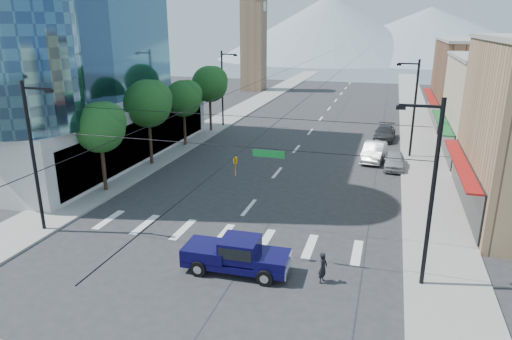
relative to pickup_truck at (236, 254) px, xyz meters
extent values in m
plane|color=#28282B|center=(-1.88, 2.22, -0.96)|extent=(160.00, 160.00, 0.00)
cube|color=gray|center=(-13.88, 42.22, -0.88)|extent=(4.00, 120.00, 0.15)
cube|color=gray|center=(10.12, 42.22, -0.88)|extent=(4.00, 120.00, 0.15)
cube|color=#B7B7B2|center=(-28.38, 16.22, 1.54)|extent=(29.00, 26.00, 5.00)
cube|color=brown|center=(18.12, 42.22, 4.04)|extent=(12.00, 18.00, 10.00)
cube|color=#8C6B4C|center=(-18.38, 64.22, 8.04)|extent=(4.00, 4.00, 18.00)
cone|color=gray|center=(-16.88, 152.22, 10.04)|extent=(80.00, 80.00, 22.00)
cone|color=gray|center=(18.12, 162.22, 8.04)|extent=(90.00, 90.00, 18.00)
cylinder|color=black|center=(-13.08, 8.22, 1.32)|extent=(0.28, 0.28, 4.55)
sphere|color=#18481C|center=(-13.08, 8.22, 3.92)|extent=(3.64, 3.64, 3.64)
sphere|color=#18481C|center=(-12.68, 8.52, 4.32)|extent=(2.86, 2.86, 2.86)
cylinder|color=black|center=(-13.08, 15.22, 1.60)|extent=(0.28, 0.28, 5.11)
sphere|color=#18481C|center=(-13.08, 15.22, 4.52)|extent=(4.09, 4.09, 4.09)
sphere|color=#18481C|center=(-12.68, 15.52, 4.92)|extent=(3.21, 3.21, 3.21)
cylinder|color=black|center=(-13.08, 22.22, 1.32)|extent=(0.28, 0.28, 4.55)
sphere|color=#18481C|center=(-13.08, 22.22, 3.92)|extent=(3.64, 3.64, 3.64)
sphere|color=#18481C|center=(-12.68, 22.52, 4.32)|extent=(2.86, 2.86, 2.86)
cylinder|color=black|center=(-13.08, 29.22, 1.60)|extent=(0.28, 0.28, 5.11)
sphere|color=#18481C|center=(-13.08, 29.22, 4.52)|extent=(4.09, 4.09, 4.09)
sphere|color=#18481C|center=(-12.68, 29.52, 4.92)|extent=(3.21, 3.21, 3.21)
cylinder|color=black|center=(-12.68, 1.22, 3.54)|extent=(0.20, 0.20, 9.00)
cylinder|color=black|center=(8.92, 1.22, 3.54)|extent=(0.20, 0.20, 9.00)
cylinder|color=black|center=(-1.88, 1.22, 5.24)|extent=(21.60, 0.04, 0.04)
imported|color=gold|center=(-0.38, 1.22, 4.19)|extent=(0.16, 0.20, 1.00)
cube|color=#0C6626|center=(1.32, 1.22, 4.99)|extent=(1.60, 0.06, 0.35)
cylinder|color=black|center=(-12.68, 32.22, 3.54)|extent=(0.20, 0.20, 9.00)
cube|color=black|center=(-11.78, 32.22, 7.64)|extent=(1.80, 0.12, 0.12)
cube|color=black|center=(-10.98, 32.22, 7.54)|extent=(0.40, 0.25, 0.18)
cylinder|color=black|center=(8.92, 24.22, 3.54)|extent=(0.20, 0.20, 9.00)
cube|color=black|center=(8.02, 24.22, 7.64)|extent=(1.80, 0.12, 0.12)
cube|color=black|center=(7.22, 24.22, 7.54)|extent=(0.40, 0.25, 0.18)
cube|color=#0B083F|center=(0.02, 0.00, -0.42)|extent=(5.37, 2.09, 0.34)
cube|color=#0B083F|center=(1.90, 0.06, -0.04)|extent=(1.60, 1.88, 0.53)
cube|color=#0B083F|center=(0.21, 0.01, 0.35)|extent=(1.89, 1.84, 1.06)
cube|color=black|center=(0.21, 0.01, 0.44)|extent=(1.70, 1.86, 0.58)
cube|color=#0B083F|center=(-1.52, -0.05, 0.01)|extent=(2.28, 2.00, 0.63)
cube|color=silver|center=(2.67, 0.08, -0.42)|extent=(0.17, 1.84, 0.34)
cube|color=silver|center=(-2.63, -0.08, -0.42)|extent=(0.17, 1.84, 0.29)
cylinder|color=black|center=(1.74, -0.86, -0.55)|extent=(0.82, 0.31, 0.81)
cylinder|color=black|center=(1.68, 0.97, -0.55)|extent=(0.82, 0.31, 0.81)
cylinder|color=black|center=(-1.64, -0.97, -0.55)|extent=(0.82, 0.31, 0.81)
cylinder|color=black|center=(-1.70, 0.87, -0.55)|extent=(0.82, 0.31, 0.81)
imported|color=black|center=(4.34, 0.22, -0.17)|extent=(0.51, 0.65, 1.56)
imported|color=#AFB0B4|center=(7.52, 20.28, -0.23)|extent=(1.77, 4.30, 1.46)
imported|color=silver|center=(5.72, 22.31, -0.12)|extent=(2.26, 5.20, 1.66)
imported|color=#333235|center=(6.47, 30.78, -0.22)|extent=(2.37, 5.21, 1.48)
camera|label=1|loc=(6.75, -19.30, 10.95)|focal=32.00mm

